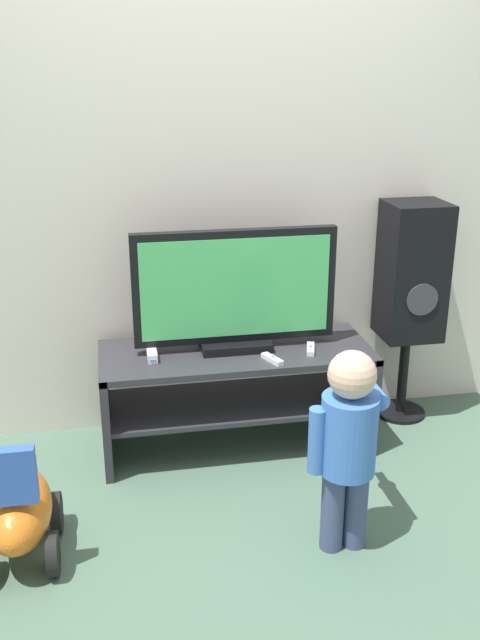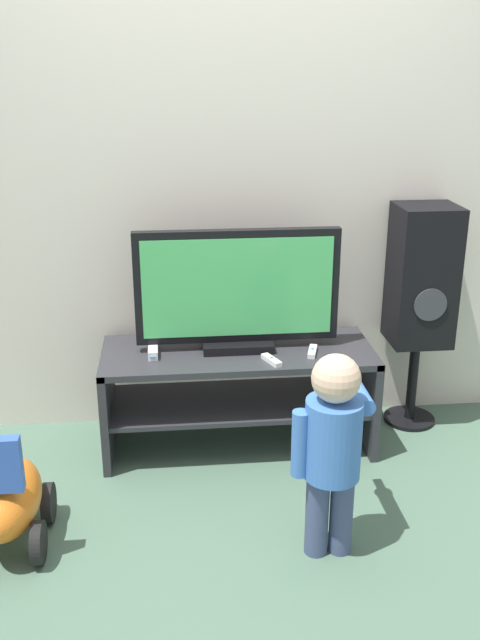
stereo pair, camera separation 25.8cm
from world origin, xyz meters
name	(u,v)px [view 2 (the right image)]	position (x,y,z in m)	size (l,w,h in m)	color
ground_plane	(243,470)	(0.00, 0.00, 0.00)	(16.00, 16.00, 0.00)	#4C6B56
wall_back	(231,166)	(0.00, 0.58, 1.30)	(10.00, 0.06, 2.60)	silver
tv_stand	(238,382)	(0.00, 0.25, 0.33)	(1.27, 0.50, 0.50)	#2D2D33
television	(237,292)	(0.00, 0.27, 0.78)	(0.94, 0.20, 0.57)	black
game_console	(153,349)	(-0.39, 0.24, 0.52)	(0.04, 0.19, 0.04)	white
remote_primary	(312,351)	(0.34, 0.17, 0.51)	(0.07, 0.13, 0.03)	white
remote_secondary	(272,360)	(0.14, 0.08, 0.51)	(0.08, 0.13, 0.03)	white
child	(333,439)	(0.26, -0.59, 0.48)	(0.31, 0.47, 0.82)	#3F4C72
speaker_tower	(422,281)	(0.91, 0.39, 0.76)	(0.29, 0.28, 1.13)	black
ride_on_toy	(8,500)	(-0.95, -0.43, 0.20)	(0.28, 0.46, 0.53)	orange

